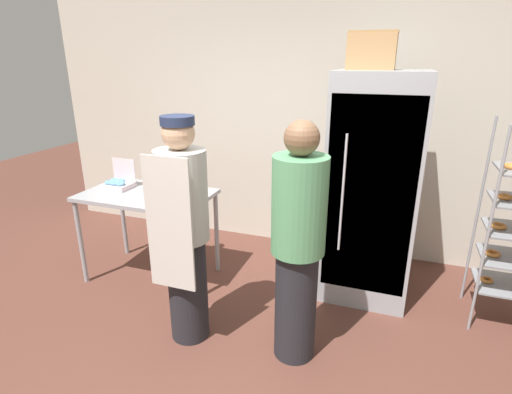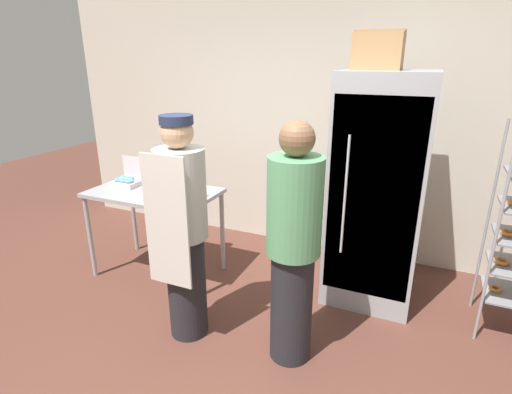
% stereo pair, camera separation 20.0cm
% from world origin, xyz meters
% --- Properties ---
extents(ground_plane, '(14.00, 14.00, 0.00)m').
position_xyz_m(ground_plane, '(0.00, 0.00, 0.00)').
color(ground_plane, brown).
extents(back_wall, '(6.40, 0.12, 2.98)m').
position_xyz_m(back_wall, '(0.00, 2.36, 1.49)').
color(back_wall, beige).
rests_on(back_wall, ground_plane).
extents(refrigerator, '(0.74, 0.77, 1.98)m').
position_xyz_m(refrigerator, '(0.71, 1.53, 0.99)').
color(refrigerator, '#9EA0A5').
rests_on(refrigerator, ground_plane).
extents(prep_counter, '(1.20, 0.72, 0.87)m').
position_xyz_m(prep_counter, '(-1.29, 1.06, 0.78)').
color(prep_counter, '#9EA0A5').
rests_on(prep_counter, ground_plane).
extents(donut_box, '(0.26, 0.23, 0.27)m').
position_xyz_m(donut_box, '(-1.63, 1.10, 0.92)').
color(donut_box, silver).
rests_on(donut_box, prep_counter).
extents(blender_pitcher, '(0.14, 0.14, 0.28)m').
position_xyz_m(blender_pitcher, '(-1.18, 1.31, 1.00)').
color(blender_pitcher, black).
rests_on(blender_pitcher, prep_counter).
extents(binder_stack, '(0.32, 0.24, 0.10)m').
position_xyz_m(binder_stack, '(-0.91, 1.02, 0.92)').
color(binder_stack, '#B72D2D').
rests_on(binder_stack, prep_counter).
extents(cardboard_storage_box, '(0.37, 0.26, 0.29)m').
position_xyz_m(cardboard_storage_box, '(0.61, 1.51, 2.12)').
color(cardboard_storage_box, '#A87F51').
rests_on(cardboard_storage_box, refrigerator).
extents(person_baker, '(0.36, 0.38, 1.71)m').
position_xyz_m(person_baker, '(-0.50, 0.38, 0.89)').
color(person_baker, '#232328').
rests_on(person_baker, ground_plane).
extents(person_customer, '(0.36, 0.36, 1.72)m').
position_xyz_m(person_customer, '(0.32, 0.46, 0.88)').
color(person_customer, '#232328').
rests_on(person_customer, ground_plane).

